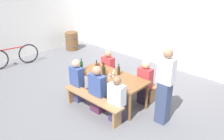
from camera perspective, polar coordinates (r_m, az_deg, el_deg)
ground_plane at (r=6.18m, az=-0.00°, el=-7.66°), size 24.00×24.00×0.00m
back_wall at (r=8.02m, az=15.46°, el=11.30°), size 14.00×0.20×3.20m
side_wall at (r=9.40m, az=-22.97°, el=12.05°), size 0.20×6.63×3.20m
tasting_table at (r=5.86m, az=-0.00°, el=-2.11°), size 1.83×0.77×0.75m
bench_near at (r=5.58m, az=-4.79°, el=-7.30°), size 1.73×0.30×0.45m
bench_far at (r=6.47m, az=4.10°, el=-2.65°), size 1.73×0.30×0.45m
wine_bottle_0 at (r=5.73m, az=-1.93°, el=-0.36°), size 0.08×0.08×0.35m
wine_bottle_1 at (r=5.87m, az=-2.15°, el=0.06°), size 0.07×0.07×0.31m
wine_bottle_2 at (r=5.91m, az=-3.71°, el=0.41°), size 0.07×0.07×0.35m
wine_bottle_3 at (r=5.82m, az=1.63°, el=-0.12°), size 0.07×0.07×0.30m
wine_bottle_4 at (r=6.10m, az=-7.38°, el=1.02°), size 0.07×0.07×0.33m
wine_glass_0 at (r=6.22m, az=-3.26°, el=1.46°), size 0.08×0.08×0.16m
wine_glass_1 at (r=5.67m, az=-0.63°, el=-0.91°), size 0.08×0.08×0.15m
wine_glass_2 at (r=6.05m, az=0.57°, el=0.89°), size 0.08×0.08×0.16m
wine_glass_3 at (r=5.73m, az=0.30°, el=-0.56°), size 0.06×0.06×0.16m
seated_guest_near_0 at (r=6.05m, az=-8.47°, el=-2.73°), size 0.36×0.24×1.14m
seated_guest_near_1 at (r=5.55m, az=-3.57°, el=-4.92°), size 0.42×0.24×1.18m
seated_guest_near_2 at (r=5.21m, az=1.12°, el=-7.47°), size 0.38×0.24×1.11m
seated_guest_far_0 at (r=6.66m, az=-0.97°, el=-0.02°), size 0.35×0.24×1.12m
seated_guest_far_1 at (r=5.94m, az=7.92°, el=-3.06°), size 0.36×0.24×1.16m
standing_host at (r=5.15m, az=12.63°, el=-4.27°), size 0.35×0.24×1.74m
wine_barrel at (r=10.01m, az=-9.71°, el=6.94°), size 0.55×0.55×0.75m
parked_bicycle_0 at (r=8.85m, az=-22.82°, el=3.09°), size 0.39×1.72×0.90m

